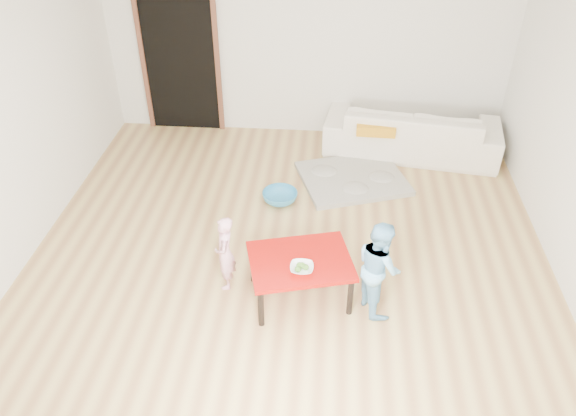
# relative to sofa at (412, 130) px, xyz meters

# --- Properties ---
(floor) EXTENTS (5.00, 5.00, 0.01)m
(floor) POSITION_rel_sofa_xyz_m (-1.34, -2.05, -0.31)
(floor) COLOR #A47546
(floor) RESTS_ON ground
(back_wall) EXTENTS (5.00, 0.02, 2.60)m
(back_wall) POSITION_rel_sofa_xyz_m (-1.34, 0.45, 0.99)
(back_wall) COLOR white
(back_wall) RESTS_ON floor
(left_wall) EXTENTS (0.02, 5.00, 2.60)m
(left_wall) POSITION_rel_sofa_xyz_m (-3.84, -2.05, 0.99)
(left_wall) COLOR white
(left_wall) RESTS_ON floor
(doorway) EXTENTS (1.02, 0.08, 2.11)m
(doorway) POSITION_rel_sofa_xyz_m (-2.94, 0.43, 0.72)
(doorway) COLOR brown
(doorway) RESTS_ON back_wall
(sofa) EXTENTS (2.20, 1.10, 0.61)m
(sofa) POSITION_rel_sofa_xyz_m (0.00, 0.00, 0.00)
(sofa) COLOR white
(sofa) RESTS_ON floor
(cushion) EXTENTS (0.47, 0.42, 0.12)m
(cushion) POSITION_rel_sofa_xyz_m (-0.47, -0.22, 0.16)
(cushion) COLOR orange
(cushion) RESTS_ON sofa
(red_table) EXTENTS (1.00, 0.85, 0.43)m
(red_table) POSITION_rel_sofa_xyz_m (-1.20, -2.69, -0.09)
(red_table) COLOR #970D08
(red_table) RESTS_ON floor
(bowl) EXTENTS (0.20, 0.20, 0.05)m
(bowl) POSITION_rel_sofa_xyz_m (-1.18, -2.82, 0.15)
(bowl) COLOR white
(bowl) RESTS_ON red_table
(broccoli) EXTENTS (0.12, 0.12, 0.06)m
(broccoli) POSITION_rel_sofa_xyz_m (-1.18, -2.82, 0.15)
(broccoli) COLOR #2D5919
(broccoli) RESTS_ON red_table
(child_pink) EXTENTS (0.21, 0.29, 0.74)m
(child_pink) POSITION_rel_sofa_xyz_m (-1.87, -2.59, 0.06)
(child_pink) COLOR #DC6485
(child_pink) RESTS_ON floor
(child_blue) EXTENTS (0.48, 0.53, 0.90)m
(child_blue) POSITION_rel_sofa_xyz_m (-0.54, -2.74, 0.14)
(child_blue) COLOR #66BAEE
(child_blue) RESTS_ON floor
(basin) EXTENTS (0.39, 0.39, 0.12)m
(basin) POSITION_rel_sofa_xyz_m (-1.52, -1.24, -0.25)
(basin) COLOR teal
(basin) RESTS_ON floor
(blanket) EXTENTS (1.41, 1.29, 0.06)m
(blanket) POSITION_rel_sofa_xyz_m (-0.72, -0.74, -0.28)
(blanket) COLOR #A59F91
(blanket) RESTS_ON floor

